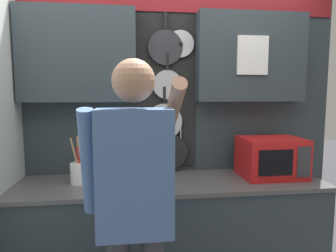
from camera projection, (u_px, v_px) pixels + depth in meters
The scene contains 6 objects.
base_cabinet_counter at pixel (172, 240), 2.29m from camera, with size 2.28×0.62×0.92m.
back_wall_unit at pixel (167, 100), 2.44m from camera, with size 2.85×0.22×2.46m.
microwave at pixel (271, 157), 2.35m from camera, with size 0.47×0.37×0.31m.
knife_block at pixel (113, 168), 2.20m from camera, with size 0.13×0.16×0.28m.
utensil_crock at pixel (79, 171), 2.17m from camera, with size 0.12×0.12×0.35m.
person at pixel (135, 197), 1.54m from camera, with size 0.54×0.62×1.75m.
Camera 1 is at (-0.30, -2.16, 1.58)m, focal length 32.00 mm.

